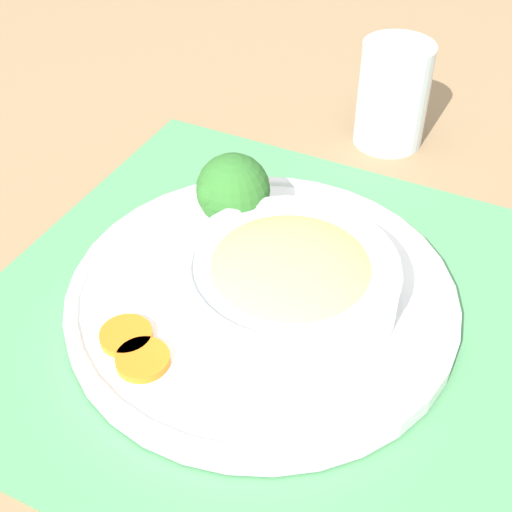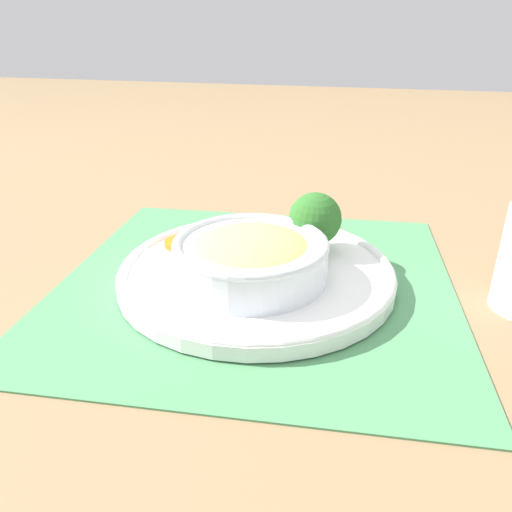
% 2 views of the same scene
% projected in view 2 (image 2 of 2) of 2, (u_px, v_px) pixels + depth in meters
% --- Properties ---
extents(ground_plane, '(4.00, 4.00, 0.00)m').
position_uv_depth(ground_plane, '(256.00, 282.00, 0.59)').
color(ground_plane, '#8C704C').
extents(placemat, '(0.50, 0.49, 0.00)m').
position_uv_depth(placemat, '(256.00, 281.00, 0.59)').
color(placemat, '#4C8C59').
rests_on(placemat, ground_plane).
extents(plate, '(0.32, 0.32, 0.02)m').
position_uv_depth(plate, '(256.00, 271.00, 0.59)').
color(plate, white).
rests_on(plate, placemat).
extents(bowl, '(0.17, 0.17, 0.05)m').
position_uv_depth(bowl, '(251.00, 255.00, 0.55)').
color(bowl, silver).
rests_on(bowl, plate).
extents(broccoli_floret, '(0.06, 0.06, 0.08)m').
position_uv_depth(broccoli_floret, '(315.00, 219.00, 0.61)').
color(broccoli_floret, '#84AD5B').
rests_on(broccoli_floret, plate).
extents(carrot_slice_near, '(0.04, 0.04, 0.01)m').
position_uv_depth(carrot_slice_near, '(196.00, 237.00, 0.66)').
color(carrot_slice_near, orange).
rests_on(carrot_slice_near, plate).
extents(carrot_slice_middle, '(0.04, 0.04, 0.01)m').
position_uv_depth(carrot_slice_middle, '(180.00, 243.00, 0.64)').
color(carrot_slice_middle, orange).
rests_on(carrot_slice_middle, plate).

